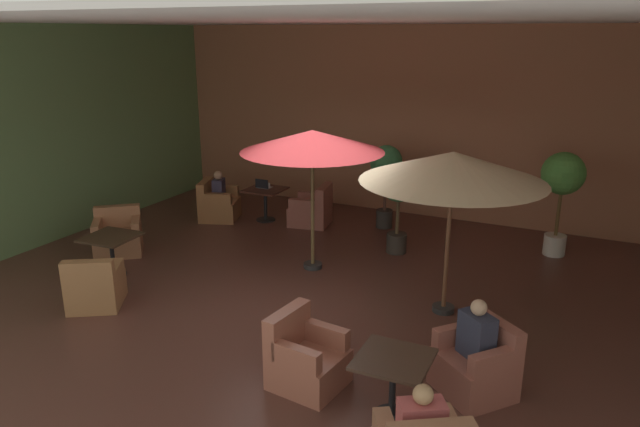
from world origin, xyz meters
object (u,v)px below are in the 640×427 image
(cafe_table_mid_center, at_px, (111,245))
(open_laptop, at_px, (263,186))
(potted_tree_mid_left, at_px, (386,169))
(armchair_mid_center_east, at_px, (118,236))
(cafe_table_front_right, at_px, (393,370))
(patron_with_friend, at_px, (219,187))
(potted_tree_left_corner, at_px, (562,182))
(armchair_front_left_east, at_px, (218,205))
(armchair_mid_center_north, at_px, (95,287))
(armchair_front_right_east, at_px, (305,359))
(patio_umbrella_tall_red, at_px, (312,142))
(patron_blue_shirt, at_px, (477,333))
(patron_by_window, at_px, (421,423))
(patio_umbrella_center_beige, at_px, (453,167))
(cafe_table_front_left, at_px, (265,196))
(armchair_front_right_north, at_px, (476,366))
(armchair_front_left_north, at_px, (312,210))
(potted_tree_mid_right, at_px, (398,194))
(iced_drink_cup, at_px, (268,185))

(cafe_table_mid_center, xyz_separation_m, open_laptop, (0.65, 3.74, 0.20))
(potted_tree_mid_left, bearing_deg, armchair_mid_center_east, -138.34)
(cafe_table_front_right, relative_size, patron_with_friend, 1.19)
(armchair_mid_center_east, distance_m, potted_tree_left_corner, 8.03)
(potted_tree_mid_left, xyz_separation_m, patron_with_friend, (-3.39, -1.02, -0.52))
(cafe_table_front_right, bearing_deg, armchair_front_left_east, 139.20)
(armchair_mid_center_north, xyz_separation_m, open_laptop, (0.05, 4.70, 0.45))
(armchair_front_left_east, relative_size, armchair_front_right_east, 1.16)
(patio_umbrella_tall_red, bearing_deg, patron_blue_shirt, -37.52)
(open_laptop, bearing_deg, potted_tree_left_corner, 4.70)
(armchair_front_left_east, distance_m, patron_by_window, 8.47)
(patron_by_window, bearing_deg, potted_tree_left_corner, 85.30)
(patio_umbrella_center_beige, bearing_deg, cafe_table_mid_center, -168.22)
(patio_umbrella_tall_red, relative_size, potted_tree_left_corner, 1.26)
(armchair_front_right_east, relative_size, patio_umbrella_center_beige, 0.34)
(patio_umbrella_tall_red, bearing_deg, armchair_mid_center_north, -129.31)
(potted_tree_mid_left, height_order, patron_with_friend, potted_tree_mid_left)
(armchair_mid_center_north, relative_size, patio_umbrella_tall_red, 0.44)
(potted_tree_left_corner, relative_size, patron_blue_shirt, 2.77)
(cafe_table_front_left, xyz_separation_m, patron_with_friend, (-0.93, -0.35, 0.16))
(armchair_front_left_east, bearing_deg, patron_with_friend, 20.64)
(potted_tree_left_corner, height_order, patron_with_friend, potted_tree_left_corner)
(patron_blue_shirt, bearing_deg, armchair_front_right_north, 50.14)
(armchair_front_left_east, xyz_separation_m, potted_tree_left_corner, (6.75, 0.90, 1.04))
(armchair_front_right_north, bearing_deg, armchair_front_left_north, 133.38)
(cafe_table_front_left, relative_size, potted_tree_mid_right, 0.48)
(armchair_mid_center_east, bearing_deg, cafe_table_front_right, -21.62)
(cafe_table_front_right, distance_m, cafe_table_mid_center, 5.61)
(armchair_front_left_north, xyz_separation_m, open_laptop, (-1.10, -0.13, 0.44))
(potted_tree_mid_left, relative_size, patron_blue_shirt, 2.52)
(patio_umbrella_center_beige, bearing_deg, potted_tree_mid_right, 124.99)
(armchair_front_left_north, xyz_separation_m, patio_umbrella_center_beige, (3.51, -2.77, 1.83))
(patio_umbrella_center_beige, bearing_deg, armchair_front_left_east, 158.05)
(cafe_table_front_right, distance_m, iced_drink_cup, 7.07)
(armchair_mid_center_north, xyz_separation_m, patron_by_window, (5.35, -1.48, 0.39))
(potted_tree_mid_left, distance_m, patron_blue_shirt, 5.88)
(cafe_table_front_right, height_order, cafe_table_mid_center, same)
(potted_tree_mid_right, xyz_separation_m, open_laptop, (-3.22, 0.65, -0.36))
(armchair_mid_center_east, bearing_deg, armchair_front_left_east, 78.91)
(cafe_table_front_left, distance_m, armchair_front_right_east, 6.23)
(cafe_table_mid_center, distance_m, open_laptop, 3.80)
(potted_tree_mid_left, height_order, open_laptop, potted_tree_mid_left)
(cafe_table_front_left, bearing_deg, armchair_front_right_north, -39.39)
(cafe_table_front_left, distance_m, iced_drink_cup, 0.23)
(armchair_front_left_north, relative_size, patron_blue_shirt, 1.33)
(cafe_table_front_left, xyz_separation_m, patio_umbrella_tall_red, (2.10, -1.94, 1.64))
(open_laptop, bearing_deg, armchair_front_right_north, -39.34)
(armchair_mid_center_north, xyz_separation_m, potted_tree_mid_right, (3.27, 4.05, 0.81))
(patio_umbrella_center_beige, bearing_deg, armchair_front_right_north, -65.56)
(armchair_mid_center_north, distance_m, open_laptop, 4.72)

